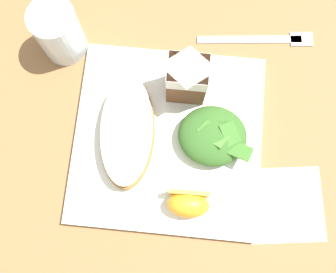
{
  "coord_description": "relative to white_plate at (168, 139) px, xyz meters",
  "views": [
    {
      "loc": [
        0.01,
        -0.13,
        0.6
      ],
      "look_at": [
        0.0,
        0.0,
        0.03
      ],
      "focal_mm": 42.54,
      "sensor_mm": 36.0,
      "label": 1
    }
  ],
  "objects": [
    {
      "name": "paper_napkin",
      "position": [
        0.18,
        -0.08,
        -0.01
      ],
      "size": [
        0.12,
        0.12,
        0.0
      ],
      "primitive_type": "cube",
      "rotation": [
        0.0,
        0.0,
        0.13
      ],
      "color": "white",
      "rests_on": "ground"
    },
    {
      "name": "metal_fork",
      "position": [
        0.14,
        0.18,
        -0.01
      ],
      "size": [
        0.19,
        0.04,
        0.01
      ],
      "color": "silver",
      "rests_on": "ground"
    },
    {
      "name": "white_plate",
      "position": [
        0.0,
        0.0,
        0.0
      ],
      "size": [
        0.28,
        0.28,
        0.02
      ],
      "primitive_type": "cube",
      "color": "white",
      "rests_on": "ground"
    },
    {
      "name": "green_salad_pile",
      "position": [
        0.06,
        0.01,
        0.03
      ],
      "size": [
        0.11,
        0.09,
        0.04
      ],
      "color": "#336023",
      "rests_on": "white_plate"
    },
    {
      "name": "orange_wedge_front",
      "position": [
        0.04,
        -0.09,
        0.03
      ],
      "size": [
        0.06,
        0.04,
        0.04
      ],
      "color": "orange",
      "rests_on": "white_plate"
    },
    {
      "name": "drinking_clear_cup",
      "position": [
        -0.18,
        0.14,
        0.04
      ],
      "size": [
        0.07,
        0.07,
        0.1
      ],
      "primitive_type": "cylinder",
      "color": "silver",
      "rests_on": "ground"
    },
    {
      "name": "milk_carton",
      "position": [
        0.02,
        0.08,
        0.07
      ],
      "size": [
        0.06,
        0.04,
        0.11
      ],
      "color": "brown",
      "rests_on": "white_plate"
    },
    {
      "name": "ground",
      "position": [
        0.0,
        0.0,
        -0.01
      ],
      "size": [
        3.0,
        3.0,
        0.0
      ],
      "primitive_type": "plane",
      "color": "olive"
    },
    {
      "name": "cheesy_pizza_bread",
      "position": [
        -0.06,
        -0.0,
        0.03
      ],
      "size": [
        0.09,
        0.18,
        0.04
      ],
      "color": "#A87038",
      "rests_on": "white_plate"
    }
  ]
}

